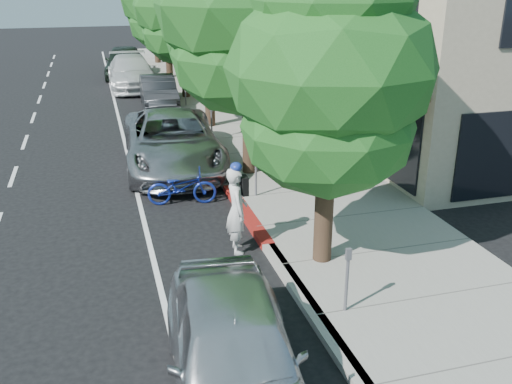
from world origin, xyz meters
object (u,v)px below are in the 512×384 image
object	(u,v)px
street_tree_0	(330,73)
dark_sedan	(159,92)
cyclist	(237,210)
bicycle	(182,187)
dark_suv_far	(124,62)
pedestrian	(251,132)
street_tree_1	(248,7)
street_tree_2	(207,12)
white_pickup	(131,72)
near_car_a	(234,352)
street_tree_3	(182,7)
silver_suv	(172,141)

from	to	relation	value
street_tree_0	dark_sedan	size ratio (longest dim) A/B	1.51
cyclist	bicycle	world-z (taller)	cyclist
dark_suv_far	pedestrian	world-z (taller)	dark_suv_far
street_tree_1	street_tree_2	distance (m)	6.02
street_tree_0	bicycle	world-z (taller)	street_tree_0
dark_sedan	white_pickup	xyz separation A→B (m)	(-0.84, 5.26, 0.13)
dark_sedan	street_tree_0	bearing A→B (deg)	-82.87
street_tree_0	pedestrian	xyz separation A→B (m)	(0.49, 7.63, -3.17)
white_pickup	dark_suv_far	world-z (taller)	dark_suv_far
street_tree_1	dark_suv_far	bearing A→B (deg)	97.25
dark_sedan	near_car_a	xyz separation A→B (m)	(-1.28, -20.00, 0.08)
bicycle	dark_suv_far	bearing A→B (deg)	9.04
dark_suv_far	dark_sedan	bearing A→B (deg)	-77.57
white_pickup	bicycle	bearing A→B (deg)	-89.82
street_tree_3	street_tree_1	bearing A→B (deg)	-90.00
street_tree_1	pedestrian	xyz separation A→B (m)	(0.49, 1.63, -4.05)
street_tree_1	silver_suv	distance (m)	4.90
dark_suv_far	near_car_a	bearing A→B (deg)	-84.24
street_tree_2	white_pickup	world-z (taller)	street_tree_2
dark_sedan	street_tree_2	bearing A→B (deg)	-69.39
silver_suv	dark_suv_far	xyz separation A→B (m)	(-0.34, 18.08, 0.03)
silver_suv	dark_suv_far	distance (m)	18.08
street_tree_1	bicycle	distance (m)	5.39
street_tree_1	cyclist	distance (m)	6.50
street_tree_3	dark_sedan	bearing A→B (deg)	-135.56
silver_suv	bicycle	bearing A→B (deg)	-90.86
silver_suv	street_tree_2	bearing A→B (deg)	67.33
street_tree_2	street_tree_3	size ratio (longest dim) A/B	0.98
silver_suv	pedestrian	bearing A→B (deg)	5.68
silver_suv	cyclist	bearing A→B (deg)	-82.15
street_tree_3	dark_sedan	xyz separation A→B (m)	(-1.53, -1.50, -3.67)
cyclist	white_pickup	distance (m)	20.61
dark_sedan	white_pickup	world-z (taller)	white_pickup
pedestrian	dark_suv_far	bearing A→B (deg)	-106.89
bicycle	cyclist	bearing A→B (deg)	-157.71
silver_suv	pedestrian	size ratio (longest dim) A/B	3.86
street_tree_1	dark_sedan	world-z (taller)	street_tree_1
silver_suv	near_car_a	distance (m)	11.02
white_pickup	near_car_a	distance (m)	25.26
cyclist	pedestrian	distance (m)	6.80
street_tree_0	silver_suv	size ratio (longest dim) A/B	1.06
cyclist	bicycle	bearing A→B (deg)	17.80
dark_suv_far	silver_suv	bearing A→B (deg)	-82.54
street_tree_2	street_tree_1	bearing A→B (deg)	-90.00
street_tree_3	pedestrian	xyz separation A→B (m)	(0.49, -10.37, -3.43)
bicycle	pedestrian	distance (m)	4.41
near_car_a	cyclist	bearing A→B (deg)	81.47
street_tree_0	silver_suv	bearing A→B (deg)	106.01
street_tree_2	street_tree_3	bearing A→B (deg)	90.00
cyclist	silver_suv	bearing A→B (deg)	9.18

